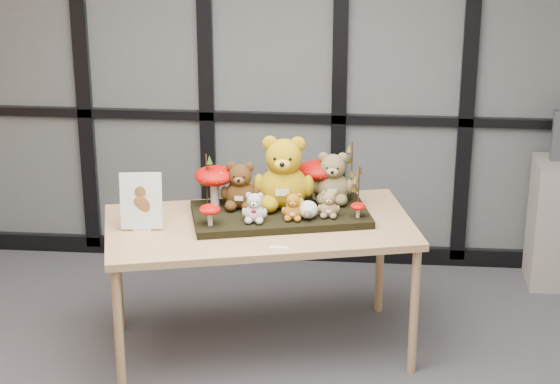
# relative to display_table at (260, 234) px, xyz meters

# --- Properties ---
(room_shell) EXTENTS (5.00, 5.00, 5.00)m
(room_shell) POSITION_rel_display_table_xyz_m (-0.05, -1.15, 0.93)
(room_shell) COLOR #B1AEA7
(room_shell) RESTS_ON floor
(glass_partition) EXTENTS (4.90, 0.06, 2.78)m
(glass_partition) POSITION_rel_display_table_xyz_m (-0.05, 1.32, 0.67)
(glass_partition) COLOR #2D383F
(glass_partition) RESTS_ON floor
(display_table) EXTENTS (1.89, 1.26, 0.81)m
(display_table) POSITION_rel_display_table_xyz_m (0.00, 0.00, 0.00)
(display_table) COLOR tan
(display_table) RESTS_ON floor
(diorama_tray) EXTENTS (1.09, 0.72, 0.04)m
(diorama_tray) POSITION_rel_display_table_xyz_m (0.11, 0.09, 0.09)
(diorama_tray) COLOR black
(diorama_tray) RESTS_ON display_table
(bear_pooh_yellow) EXTENTS (0.42, 0.40, 0.46)m
(bear_pooh_yellow) POSITION_rel_display_table_xyz_m (0.12, 0.18, 0.34)
(bear_pooh_yellow) COLOR #B28A0D
(bear_pooh_yellow) RESTS_ON diorama_tray
(bear_brown_medium) EXTENTS (0.27, 0.26, 0.30)m
(bear_brown_medium) POSITION_rel_display_table_xyz_m (-0.12, 0.14, 0.26)
(bear_brown_medium) COLOR #44290F
(bear_brown_medium) RESTS_ON diorama_tray
(bear_tan_back) EXTENTS (0.30, 0.28, 0.33)m
(bear_tan_back) POSITION_rel_display_table_xyz_m (0.40, 0.28, 0.27)
(bear_tan_back) COLOR olive
(bear_tan_back) RESTS_ON diorama_tray
(bear_small_yellow) EXTENTS (0.16, 0.15, 0.17)m
(bear_small_yellow) POSITION_rel_display_table_xyz_m (0.19, -0.02, 0.19)
(bear_small_yellow) COLOR #AE6614
(bear_small_yellow) RESTS_ON diorama_tray
(bear_white_bow) EXTENTS (0.17, 0.16, 0.19)m
(bear_white_bow) POSITION_rel_display_table_xyz_m (-0.02, -0.07, 0.20)
(bear_white_bow) COLOR silver
(bear_white_bow) RESTS_ON diorama_tray
(bear_beige_small) EXTENTS (0.15, 0.14, 0.17)m
(bear_beige_small) POSITION_rel_display_table_xyz_m (0.39, 0.04, 0.19)
(bear_beige_small) COLOR olive
(bear_beige_small) RESTS_ON diorama_tray
(plush_cream_hedgehog) EXTENTS (0.10, 0.09, 0.11)m
(plush_cream_hedgehog) POSITION_rel_display_table_xyz_m (0.27, 0.00, 0.16)
(plush_cream_hedgehog) COLOR #EDE8CC
(plush_cream_hedgehog) RESTS_ON diorama_tray
(mushroom_back_left) EXTENTS (0.23, 0.23, 0.26)m
(mushroom_back_left) POSITION_rel_display_table_xyz_m (-0.28, 0.16, 0.24)
(mushroom_back_left) COLOR #AB0905
(mushroom_back_left) RESTS_ON diorama_tray
(mushroom_back_right) EXTENTS (0.23, 0.23, 0.25)m
(mushroom_back_right) POSITION_rel_display_table_xyz_m (0.31, 0.32, 0.23)
(mushroom_back_right) COLOR #AB0905
(mushroom_back_right) RESTS_ON diorama_tray
(mushroom_front_left) EXTENTS (0.12, 0.12, 0.13)m
(mushroom_front_left) POSITION_rel_display_table_xyz_m (-0.26, -0.15, 0.17)
(mushroom_front_left) COLOR #AB0905
(mushroom_front_left) RESTS_ON diorama_tray
(mushroom_front_right) EXTENTS (0.09, 0.09, 0.10)m
(mushroom_front_right) POSITION_rel_display_table_xyz_m (0.55, 0.04, 0.16)
(mushroom_front_right) COLOR #AB0905
(mushroom_front_right) RESTS_ON diorama_tray
(sprig_green_far_left) EXTENTS (0.05, 0.05, 0.32)m
(sprig_green_far_left) POSITION_rel_display_table_xyz_m (-0.32, 0.12, 0.27)
(sprig_green_far_left) COLOR #1E380C
(sprig_green_far_left) RESTS_ON diorama_tray
(sprig_green_mid_left) EXTENTS (0.05, 0.05, 0.23)m
(sprig_green_mid_left) POSITION_rel_display_table_xyz_m (-0.19, 0.21, 0.22)
(sprig_green_mid_left) COLOR #1E380C
(sprig_green_mid_left) RESTS_ON diorama_tray
(sprig_dry_far_right) EXTENTS (0.05, 0.05, 0.36)m
(sprig_dry_far_right) POSITION_rel_display_table_xyz_m (0.51, 0.30, 0.29)
(sprig_dry_far_right) COLOR brown
(sprig_dry_far_right) RESTS_ON diorama_tray
(sprig_dry_mid_right) EXTENTS (0.05, 0.05, 0.25)m
(sprig_dry_mid_right) POSITION_rel_display_table_xyz_m (0.55, 0.18, 0.23)
(sprig_dry_mid_right) COLOR brown
(sprig_dry_mid_right) RESTS_ON diorama_tray
(sprig_green_centre) EXTENTS (0.05, 0.05, 0.18)m
(sprig_green_centre) POSITION_rel_display_table_xyz_m (0.01, 0.27, 0.20)
(sprig_green_centre) COLOR #1E380C
(sprig_green_centre) RESTS_ON diorama_tray
(sign_holder) EXTENTS (0.24, 0.08, 0.33)m
(sign_holder) POSITION_rel_display_table_xyz_m (-0.64, -0.14, 0.22)
(sign_holder) COLOR silver
(sign_holder) RESTS_ON display_table
(label_card) EXTENTS (0.10, 0.03, 0.00)m
(label_card) POSITION_rel_display_table_xyz_m (0.14, -0.32, 0.07)
(label_card) COLOR white
(label_card) RESTS_ON display_table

